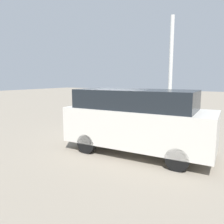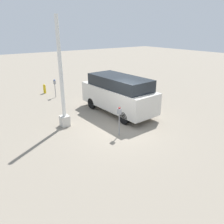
% 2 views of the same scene
% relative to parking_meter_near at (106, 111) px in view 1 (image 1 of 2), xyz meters
% --- Properties ---
extents(ground_plane, '(80.00, 80.00, 0.00)m').
position_rel_parking_meter_near_xyz_m(ground_plane, '(0.57, -0.52, -1.05)').
color(ground_plane, gray).
extents(parking_meter_near, '(0.21, 0.12, 1.42)m').
position_rel_parking_meter_near_xyz_m(parking_meter_near, '(0.00, 0.00, 0.00)').
color(parking_meter_near, gray).
rests_on(parking_meter_near, ground).
extents(lamp_post, '(0.44, 0.44, 5.36)m').
position_rel_parking_meter_near_xyz_m(lamp_post, '(2.50, 1.63, 0.81)').
color(lamp_post, beige).
rests_on(lamp_post, ground).
extents(parked_van, '(5.06, 2.14, 2.20)m').
position_rel_parking_meter_near_xyz_m(parked_van, '(2.46, -1.80, 0.14)').
color(parked_van, beige).
rests_on(parked_van, ground).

